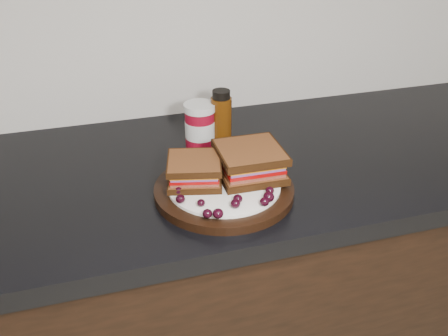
# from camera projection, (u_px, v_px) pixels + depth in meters

# --- Properties ---
(countertop) EXTENTS (3.98, 0.60, 0.04)m
(countertop) POSITION_uv_depth(u_px,v_px,m) (94.00, 190.00, 1.06)
(countertop) COLOR black
(countertop) RESTS_ON base_cabinets
(plate) EXTENTS (0.28, 0.28, 0.02)m
(plate) POSITION_uv_depth(u_px,v_px,m) (224.00, 190.00, 1.00)
(plate) COLOR black
(plate) RESTS_ON countertop
(sandwich_left) EXTENTS (0.13, 0.13, 0.05)m
(sandwich_left) POSITION_uv_depth(u_px,v_px,m) (194.00, 171.00, 0.99)
(sandwich_left) COLOR brown
(sandwich_left) RESTS_ON plate
(sandwich_right) EXTENTS (0.13, 0.13, 0.06)m
(sandwich_right) POSITION_uv_depth(u_px,v_px,m) (250.00, 162.00, 1.01)
(sandwich_right) COLOR brown
(sandwich_right) RESTS_ON plate
(grape_0) EXTENTS (0.02, 0.02, 0.02)m
(grape_0) POSITION_uv_depth(u_px,v_px,m) (180.00, 199.00, 0.93)
(grape_0) COLOR black
(grape_0) RESTS_ON plate
(grape_1) EXTENTS (0.02, 0.02, 0.01)m
(grape_1) POSITION_uv_depth(u_px,v_px,m) (201.00, 203.00, 0.92)
(grape_1) COLOR black
(grape_1) RESTS_ON plate
(grape_2) EXTENTS (0.02, 0.02, 0.02)m
(grape_2) POSITION_uv_depth(u_px,v_px,m) (207.00, 214.00, 0.89)
(grape_2) COLOR black
(grape_2) RESTS_ON plate
(grape_3) EXTENTS (0.02, 0.02, 0.02)m
(grape_3) POSITION_uv_depth(u_px,v_px,m) (218.00, 214.00, 0.89)
(grape_3) COLOR black
(grape_3) RESTS_ON plate
(grape_4) EXTENTS (0.02, 0.02, 0.02)m
(grape_4) POSITION_uv_depth(u_px,v_px,m) (235.00, 204.00, 0.92)
(grape_4) COLOR black
(grape_4) RESTS_ON plate
(grape_5) EXTENTS (0.02, 0.02, 0.02)m
(grape_5) POSITION_uv_depth(u_px,v_px,m) (238.00, 199.00, 0.93)
(grape_5) COLOR black
(grape_5) RESTS_ON plate
(grape_6) EXTENTS (0.02, 0.02, 0.02)m
(grape_6) POSITION_uv_depth(u_px,v_px,m) (264.00, 202.00, 0.92)
(grape_6) COLOR black
(grape_6) RESTS_ON plate
(grape_7) EXTENTS (0.02, 0.02, 0.02)m
(grape_7) POSITION_uv_depth(u_px,v_px,m) (269.00, 197.00, 0.93)
(grape_7) COLOR black
(grape_7) RESTS_ON plate
(grape_8) EXTENTS (0.02, 0.02, 0.02)m
(grape_8) POSITION_uv_depth(u_px,v_px,m) (270.00, 191.00, 0.96)
(grape_8) COLOR black
(grape_8) RESTS_ON plate
(grape_9) EXTENTS (0.02, 0.02, 0.02)m
(grape_9) POSITION_uv_depth(u_px,v_px,m) (251.00, 183.00, 0.98)
(grape_9) COLOR black
(grape_9) RESTS_ON plate
(grape_10) EXTENTS (0.02, 0.02, 0.02)m
(grape_10) POSITION_uv_depth(u_px,v_px,m) (263.00, 171.00, 1.02)
(grape_10) COLOR black
(grape_10) RESTS_ON plate
(grape_11) EXTENTS (0.02, 0.02, 0.02)m
(grape_11) POSITION_uv_depth(u_px,v_px,m) (247.00, 170.00, 1.02)
(grape_11) COLOR black
(grape_11) RESTS_ON plate
(grape_12) EXTENTS (0.02, 0.02, 0.02)m
(grape_12) POSITION_uv_depth(u_px,v_px,m) (252.00, 167.00, 1.03)
(grape_12) COLOR black
(grape_12) RESTS_ON plate
(grape_13) EXTENTS (0.02, 0.02, 0.02)m
(grape_13) POSITION_uv_depth(u_px,v_px,m) (195.00, 170.00, 1.03)
(grape_13) COLOR black
(grape_13) RESTS_ON plate
(grape_14) EXTENTS (0.02, 0.02, 0.02)m
(grape_14) POSITION_uv_depth(u_px,v_px,m) (187.00, 176.00, 1.00)
(grape_14) COLOR black
(grape_14) RESTS_ON plate
(grape_15) EXTENTS (0.02, 0.02, 0.02)m
(grape_15) POSITION_uv_depth(u_px,v_px,m) (197.00, 183.00, 0.98)
(grape_15) COLOR black
(grape_15) RESTS_ON plate
(grape_16) EXTENTS (0.02, 0.02, 0.02)m
(grape_16) POSITION_uv_depth(u_px,v_px,m) (179.00, 190.00, 0.96)
(grape_16) COLOR black
(grape_16) RESTS_ON plate
(grape_17) EXTENTS (0.02, 0.02, 0.02)m
(grape_17) POSITION_uv_depth(u_px,v_px,m) (195.00, 171.00, 1.02)
(grape_17) COLOR black
(grape_17) RESTS_ON plate
(grape_18) EXTENTS (0.02, 0.02, 0.02)m
(grape_18) POSITION_uv_depth(u_px,v_px,m) (180.00, 179.00, 0.99)
(grape_18) COLOR black
(grape_18) RESTS_ON plate
(grape_19) EXTENTS (0.02, 0.02, 0.02)m
(grape_19) POSITION_uv_depth(u_px,v_px,m) (182.00, 183.00, 0.98)
(grape_19) COLOR black
(grape_19) RESTS_ON plate
(condiment_jar) EXTENTS (0.09, 0.09, 0.11)m
(condiment_jar) POSITION_uv_depth(u_px,v_px,m) (200.00, 126.00, 1.16)
(condiment_jar) COLOR maroon
(condiment_jar) RESTS_ON countertop
(oil_bottle) EXTENTS (0.06, 0.06, 0.14)m
(oil_bottle) POSITION_uv_depth(u_px,v_px,m) (221.00, 118.00, 1.16)
(oil_bottle) COLOR #4A2407
(oil_bottle) RESTS_ON countertop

